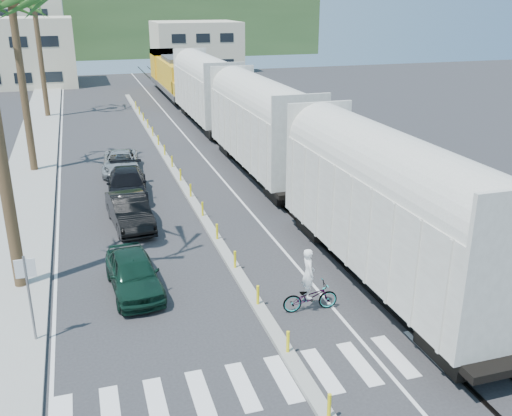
{
  "coord_description": "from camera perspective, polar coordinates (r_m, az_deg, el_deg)",
  "views": [
    {
      "loc": [
        -5.28,
        -14.69,
        10.19
      ],
      "look_at": [
        1.33,
        6.46,
        2.0
      ],
      "focal_mm": 40.0,
      "sensor_mm": 36.0,
      "label": 1
    }
  ],
  "objects": [
    {
      "name": "ground",
      "position": [
        18.64,
        2.08,
        -12.87
      ],
      "size": [
        140.0,
        140.0,
        0.0
      ],
      "primitive_type": "plane",
      "color": "#28282B",
      "rests_on": "ground"
    },
    {
      "name": "sidewalk",
      "position": [
        41.09,
        -21.35,
        4.63
      ],
      "size": [
        3.0,
        90.0,
        0.15
      ],
      "primitive_type": "cube",
      "color": "gray",
      "rests_on": "ground"
    },
    {
      "name": "rails",
      "position": [
        45.07,
        -3.74,
        7.22
      ],
      "size": [
        1.56,
        100.0,
        0.06
      ],
      "color": "black",
      "rests_on": "ground"
    },
    {
      "name": "median",
      "position": [
        36.48,
        -8.36,
        3.99
      ],
      "size": [
        0.45,
        60.0,
        0.85
      ],
      "color": "gray",
      "rests_on": "ground"
    },
    {
      "name": "crosswalk",
      "position": [
        17.11,
        4.39,
        -16.32
      ],
      "size": [
        14.0,
        2.2,
        0.01
      ],
      "primitive_type": "cube",
      "color": "silver",
      "rests_on": "ground"
    },
    {
      "name": "lane_markings",
      "position": [
        41.1,
        -12.49,
        5.45
      ],
      "size": [
        9.42,
        90.0,
        0.01
      ],
      "color": "silver",
      "rests_on": "ground"
    },
    {
      "name": "freight_train",
      "position": [
        39.75,
        -2.09,
        9.71
      ],
      "size": [
        3.0,
        60.94,
        5.85
      ],
      "color": "#BAB7AB",
      "rests_on": "ground"
    },
    {
      "name": "street_sign",
      "position": [
        18.72,
        -21.84,
        -7.35
      ],
      "size": [
        0.6,
        0.08,
        3.0
      ],
      "color": "slate",
      "rests_on": "ground"
    },
    {
      "name": "buildings",
      "position": [
        86.55,
        -18.75,
        15.41
      ],
      "size": [
        38.0,
        27.0,
        10.0
      ],
      "color": "beige",
      "rests_on": "ground"
    },
    {
      "name": "hillside",
      "position": [
        114.89,
        -15.43,
        17.52
      ],
      "size": [
        80.0,
        20.0,
        12.0
      ],
      "primitive_type": "cube",
      "color": "#385628",
      "rests_on": "ground"
    },
    {
      "name": "car_lead",
      "position": [
        21.48,
        -12.15,
        -6.35
      ],
      "size": [
        2.31,
        4.52,
        1.46
      ],
      "primitive_type": "imported",
      "rotation": [
        0.0,
        0.0,
        0.07
      ],
      "color": "black",
      "rests_on": "ground"
    },
    {
      "name": "car_second",
      "position": [
        27.44,
        -12.53,
        -0.31
      ],
      "size": [
        2.44,
        4.91,
        1.52
      ],
      "primitive_type": "imported",
      "rotation": [
        0.0,
        0.0,
        0.09
      ],
      "color": "black",
      "rests_on": "ground"
    },
    {
      "name": "car_third",
      "position": [
        31.43,
        -12.78,
        2.29
      ],
      "size": [
        2.9,
        5.48,
        1.49
      ],
      "primitive_type": "imported",
      "rotation": [
        0.0,
        0.0,
        -0.08
      ],
      "color": "black",
      "rests_on": "ground"
    },
    {
      "name": "car_rear",
      "position": [
        36.24,
        -13.38,
        4.46
      ],
      "size": [
        3.09,
        5.09,
        1.29
      ],
      "primitive_type": "imported",
      "rotation": [
        0.0,
        0.0,
        -0.1
      ],
      "color": "#A2A4A7",
      "rests_on": "ground"
    },
    {
      "name": "cyclist",
      "position": [
        19.83,
        5.39,
        -8.26
      ],
      "size": [
        0.94,
        2.03,
        2.33
      ],
      "rotation": [
        0.0,
        0.0,
        1.5
      ],
      "color": "#9EA0A5",
      "rests_on": "ground"
    }
  ]
}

